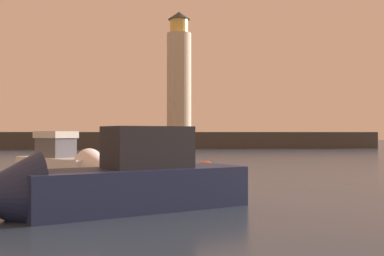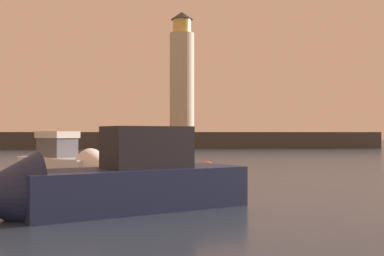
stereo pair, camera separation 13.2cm
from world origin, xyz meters
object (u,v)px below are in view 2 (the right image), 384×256
at_px(lighthouse, 182,75).
at_px(mooring_buoy, 206,173).
at_px(motorboat_2, 99,184).
at_px(motorboat_3, 73,163).

relative_size(lighthouse, mooring_buoy, 17.50).
bearing_deg(motorboat_2, mooring_buoy, 61.43).
bearing_deg(motorboat_3, lighthouse, 80.14).
relative_size(motorboat_2, mooring_buoy, 8.08).
xyz_separation_m(motorboat_2, motorboat_3, (-2.65, 11.05, -0.09)).
relative_size(lighthouse, motorboat_2, 2.17).
bearing_deg(mooring_buoy, motorboat_3, 146.39).
distance_m(motorboat_2, motorboat_3, 11.36).
bearing_deg(mooring_buoy, lighthouse, 88.26).
distance_m(lighthouse, mooring_buoy, 50.54).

